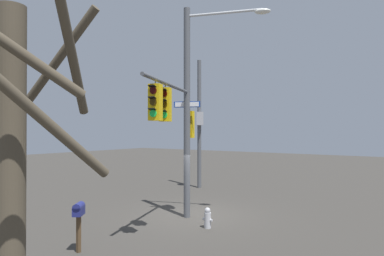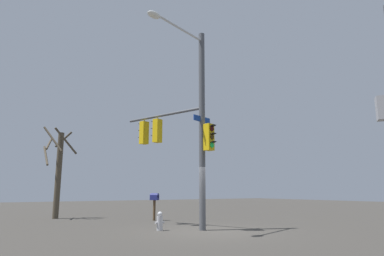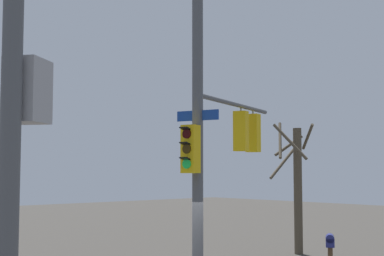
% 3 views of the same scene
% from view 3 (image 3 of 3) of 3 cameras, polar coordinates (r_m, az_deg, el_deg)
% --- Properties ---
extents(main_signal_pole_assembly, '(3.67, 5.53, 8.38)m').
position_cam_3_polar(main_signal_pole_assembly, '(14.02, 1.49, 0.79)').
color(main_signal_pole_assembly, '#4C4F54').
rests_on(main_signal_pole_assembly, ground).
extents(secondary_pole_assembly, '(0.67, 0.76, 7.77)m').
position_cam_3_polar(secondary_pole_assembly, '(6.93, -17.37, 2.11)').
color(secondary_pole_assembly, '#4C4F54').
rests_on(secondary_pole_assembly, ground).
extents(mailbox, '(0.45, 0.50, 1.41)m').
position_cam_3_polar(mailbox, '(16.92, 13.78, -11.38)').
color(mailbox, '#4C3823').
rests_on(mailbox, ground).
extents(bare_tree_behind_pole, '(1.87, 1.85, 5.19)m').
position_cam_3_polar(bare_tree_behind_pole, '(22.54, 10.49, -5.46)').
color(bare_tree_behind_pole, '#4A4132').
rests_on(bare_tree_behind_pole, ground).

